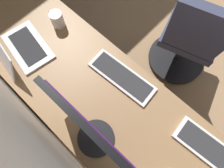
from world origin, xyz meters
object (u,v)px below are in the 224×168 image
Objects in this scene: keyboard_main at (122,77)px; keyboard_spare at (213,151)px; office_chair at (189,41)px; laptop_leftmost at (17,48)px; coffee_mug at (57,19)px; drawer_pedestal at (77,92)px; monitor_primary at (92,133)px.

keyboard_main is 1.00× the size of keyboard_spare.
keyboard_main is 0.76m from office_chair.
laptop_leftmost reaches higher than coffee_mug.
drawer_pedestal is 1.62× the size of keyboard_spare.
monitor_primary reaches higher than laptop_leftmost.
office_chair reaches higher than drawer_pedestal.
keyboard_main is (-0.27, -0.21, 0.39)m from drawer_pedestal.
monitor_primary is at bearing 153.62° from coffee_mug.
office_chair is at bearing -88.64° from monitor_primary.
drawer_pedestal is 5.77× the size of coffee_mug.
monitor_primary is 0.45m from keyboard_main.
monitor_primary is 1.17m from office_chair.
keyboard_main is 0.56m from coffee_mug.
office_chair is (0.02, -1.05, -0.51)m from monitor_primary.
keyboard_main is at bearing 80.73° from office_chair.
monitor_primary is 1.26× the size of keyboard_main.
monitor_primary is 0.75m from laptop_leftmost.
keyboard_main and keyboard_spare have the same top height.
monitor_primary is 1.41× the size of laptop_leftmost.
keyboard_spare is at bearing -164.84° from laptop_leftmost.
keyboard_spare is at bearing -166.04° from drawer_pedestal.
keyboard_main is at bearing -151.66° from laptop_leftmost.
monitor_primary reaches higher than keyboard_spare.
keyboard_spare reaches higher than drawer_pedestal.
monitor_primary is at bearing 37.00° from keyboard_spare.
coffee_mug reaches higher than keyboard_main.
drawer_pedestal is at bearing 13.96° from keyboard_spare.
drawer_pedestal is at bearing -161.52° from laptop_leftmost.
keyboard_spare is 0.90m from office_chair.
coffee_mug is at bearing -34.04° from drawer_pedestal.
office_chair is (0.52, -0.68, -0.28)m from keyboard_spare.
drawer_pedestal is at bearing 67.24° from office_chair.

